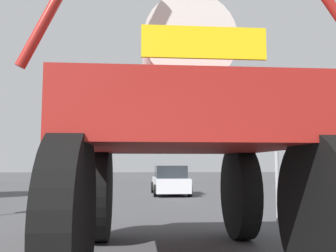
% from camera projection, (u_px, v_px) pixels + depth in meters
% --- Properties ---
extents(ground_plane, '(120.00, 120.00, 0.00)m').
position_uv_depth(ground_plane, '(132.00, 196.00, 18.55)').
color(ground_plane, '#424244').
extents(oversize_sprayer, '(4.31, 5.62, 4.69)m').
position_uv_depth(oversize_sprayer, '(181.00, 135.00, 6.18)').
color(oversize_sprayer, black).
rests_on(oversize_sprayer, ground).
extents(sedan_ahead, '(1.91, 4.11, 1.52)m').
position_uv_depth(sedan_ahead, '(170.00, 181.00, 19.78)').
color(sedan_ahead, silver).
rests_on(sedan_ahead, ground).
extents(traffic_signal_near_right, '(0.24, 0.54, 3.67)m').
position_uv_depth(traffic_signal_near_right, '(274.00, 126.00, 10.76)').
color(traffic_signal_near_right, '#A8AAAF').
rests_on(traffic_signal_near_right, ground).
extents(roadside_barrier, '(30.57, 0.24, 0.90)m').
position_uv_depth(roadside_barrier, '(135.00, 177.00, 33.40)').
color(roadside_barrier, '#59595B').
rests_on(roadside_barrier, ground).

